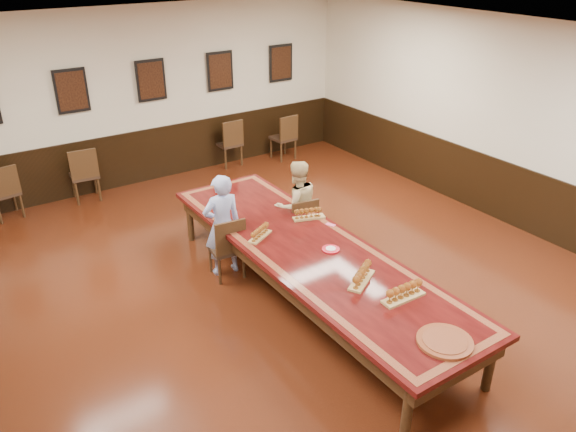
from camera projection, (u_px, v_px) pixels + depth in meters
floor at (309, 300)px, 7.27m from camera, size 8.00×10.00×0.02m
ceiling at (315, 44)px, 5.84m from camera, size 8.00×10.00×0.02m
wall_back at (151, 96)px, 10.28m from camera, size 8.00×0.02×3.20m
wall_right at (524, 128)px, 8.56m from camera, size 0.02×10.00×3.20m
chair_man at (226, 246)px, 7.60m from camera, size 0.48×0.51×0.91m
chair_woman at (299, 224)px, 8.21m from camera, size 0.48×0.51×0.89m
spare_chair_a at (3, 191)px, 9.21m from camera, size 0.51×0.54×0.94m
spare_chair_b at (84, 173)px, 9.84m from camera, size 0.51×0.55×0.99m
spare_chair_c at (228, 142)px, 11.38m from camera, size 0.46×0.51×0.97m
spare_chair_d at (283, 136)px, 11.72m from camera, size 0.47×0.51×0.95m
person_man at (222, 225)px, 7.56m from camera, size 0.57×0.41×1.46m
person_woman at (297, 206)px, 8.17m from camera, size 0.77×0.64×1.39m
pink_phone at (331, 225)px, 7.51m from camera, size 0.11×0.14×0.01m
wainscoting at (310, 266)px, 7.05m from camera, size 8.00×10.00×1.00m
conference_table at (310, 259)px, 7.00m from camera, size 1.40×5.00×0.76m
posters at (151, 80)px, 10.10m from camera, size 6.14×0.04×0.74m
flight_a at (260, 233)px, 7.17m from camera, size 0.42×0.30×0.15m
flight_b at (309, 214)px, 7.65m from camera, size 0.46×0.26×0.16m
flight_c at (362, 275)px, 6.24m from camera, size 0.50×0.38×0.18m
flight_d at (404, 292)px, 5.93m from camera, size 0.51×0.17×0.19m
red_plate_grp at (331, 249)px, 6.90m from camera, size 0.22×0.22×0.03m
carved_platter at (445, 341)px, 5.32m from camera, size 0.61×0.61×0.04m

